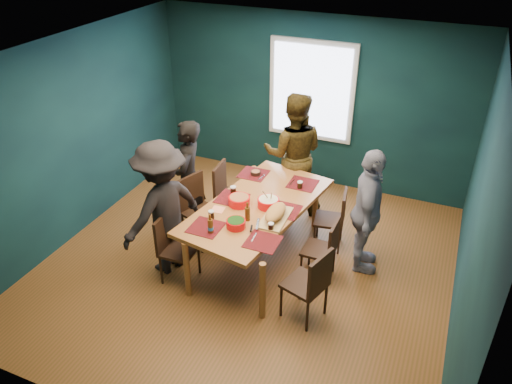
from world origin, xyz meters
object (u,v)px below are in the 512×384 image
dining_table (258,209)px  bowl_salad (239,200)px  bowl_dumpling (268,202)px  person_back (294,154)px  chair_right_far (336,215)px  chair_left_near (172,243)px  chair_right_near (312,281)px  chair_left_mid (197,204)px  chair_right_mid (326,246)px  bowl_herbs (236,223)px  chair_left_far (227,190)px  person_right (367,212)px  cutting_board (275,214)px  person_near_left (162,208)px  person_far_left (189,178)px

dining_table → bowl_salad: bowl_salad is taller
bowl_dumpling → person_back: bearing=95.8°
chair_right_far → person_back: person_back is taller
chair_left_near → chair_right_near: (1.77, -0.03, 0.02)m
chair_left_mid → chair_right_near: (1.89, -0.87, -0.02)m
chair_right_mid → bowl_salad: 1.19m
chair_right_far → chair_right_near: 1.44m
chair_right_far → chair_right_mid: (0.06, -0.69, -0.01)m
chair_right_mid → bowl_salad: size_ratio=3.10×
person_back → bowl_dumpling: person_back is taller
bowl_herbs → bowl_dumpling: bearing=72.3°
chair_left_far → bowl_dumpling: bearing=-38.5°
person_back → person_right: 1.62m
chair_left_mid → cutting_board: (1.23, -0.28, 0.33)m
person_near_left → bowl_dumpling: bearing=138.0°
chair_right_mid → person_right: bearing=47.9°
chair_right_mid → person_back: 1.71m
cutting_board → dining_table: bearing=144.2°
bowl_herbs → person_right: bearing=34.0°
chair_right_mid → person_far_left: bearing=172.0°
person_right → chair_right_near: bearing=153.4°
person_far_left → chair_left_far: bearing=114.2°
dining_table → chair_left_mid: (-0.92, 0.06, -0.19)m
dining_table → bowl_dumpling: bearing=11.1°
chair_left_mid → person_back: (0.92, 1.26, 0.36)m
dining_table → chair_left_mid: chair_left_mid is taller
chair_left_far → chair_right_far: size_ratio=1.09×
dining_table → person_far_left: (-1.12, 0.25, 0.08)m
person_far_left → person_back: bearing=116.9°
person_far_left → cutting_board: size_ratio=2.37×
bowl_dumpling → bowl_herbs: 0.59m
person_right → person_back: bearing=41.9°
bowl_herbs → chair_right_near: bearing=-13.8°
person_near_left → chair_right_near: bearing=103.7°
chair_right_near → bowl_salad: bowl_salad is taller
bowl_dumpling → chair_right_mid: bearing=-5.0°
chair_left_near → person_near_left: 0.43m
chair_left_near → person_near_left: person_near_left is taller
chair_left_far → chair_right_far: bearing=-3.1°
bowl_herbs → dining_table: bearing=86.1°
chair_left_near → chair_right_mid: bearing=19.8°
chair_left_mid → chair_right_mid: 1.84m
person_right → chair_left_far: bearing=72.1°
chair_right_far → person_back: size_ratio=0.46×
chair_right_near → person_far_left: (-2.09, 1.06, 0.28)m
chair_right_near → chair_left_mid: bearing=173.0°
person_right → chair_right_far: bearing=46.3°
chair_right_near → bowl_salad: size_ratio=3.44×
chair_left_near → bowl_herbs: (0.76, 0.22, 0.35)m
chair_left_mid → bowl_salad: size_ratio=3.56×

